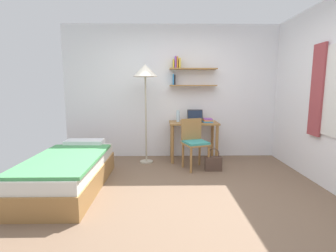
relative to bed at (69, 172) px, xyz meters
The scene contains 10 objects.
ground_plane 1.60m from the bed, 12.21° to the right, with size 5.28×5.28×0.00m, color brown.
wall_back 2.53m from the bed, 47.46° to the left, with size 4.40×0.27×2.60m.
bed is the anchor object (origin of this frame).
desk 2.34m from the bed, 36.09° to the left, with size 0.92×0.53×0.74m.
desk_chair 2.04m from the bed, 25.42° to the left, with size 0.51×0.51×0.86m.
standing_lamp 2.09m from the bed, 51.54° to the left, with size 0.44×0.44×1.81m.
laptop 2.46m from the bed, 36.99° to the left, with size 0.30×0.24×0.23m.
water_bottle 2.19m from the bed, 41.49° to the left, with size 0.06×0.06×0.22m, color silver.
book_stack 2.58m from the bed, 32.21° to the left, with size 0.18×0.24×0.07m.
handbag 2.26m from the bed, 18.67° to the left, with size 0.28×0.12×0.39m.
Camera 1 is at (-0.24, -3.02, 1.39)m, focal length 26.85 mm.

